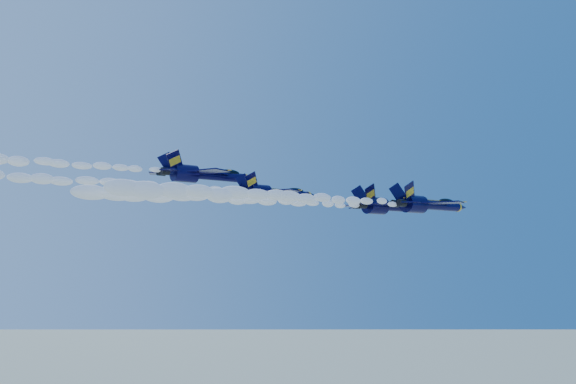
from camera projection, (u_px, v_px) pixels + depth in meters
jet_lead at (428, 204)px, 90.96m from camera, size 18.31×15.02×6.81m
smoke_trail_jet_lead at (279, 196)px, 72.28m from camera, size 45.13×2.04×1.84m
jet_second at (390, 206)px, 95.28m from camera, size 18.40×15.09×6.84m
smoke_trail_jet_second at (240, 199)px, 76.58m from camera, size 45.13×2.05×1.85m
jet_third at (275, 193)px, 91.32m from camera, size 16.46×13.50×6.12m
smoke_trail_jet_third at (93, 182)px, 73.13m from camera, size 45.13×1.83×1.65m
jet_fourth at (205, 174)px, 93.79m from camera, size 18.90×15.50×7.02m
smoke_trail_jet_fourth at (4, 159)px, 74.96m from camera, size 45.13×2.11×1.89m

